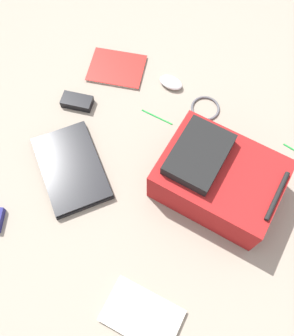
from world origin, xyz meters
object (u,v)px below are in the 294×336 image
object	(u,v)px
book_comic	(117,68)
power_brick	(77,102)
book_manual	(142,315)
pen_black	(157,117)
cable_coil	(205,108)
backpack	(217,178)
computer_mouse	(171,82)
laptop	(71,168)

from	to	relation	value
book_comic	power_brick	xyz separation A→B (m)	(0.24, -0.04, 0.01)
book_manual	pen_black	bearing A→B (deg)	-153.03
book_comic	cable_coil	size ratio (longest dim) A/B	2.36
backpack	book_comic	xyz separation A→B (m)	(-0.29, -0.63, -0.09)
book_manual	computer_mouse	distance (m)	0.95
laptop	book_manual	size ratio (longest dim) A/B	1.60
backpack	book_manual	xyz separation A→B (m)	(0.54, 0.01, -0.09)
book_manual	backpack	bearing A→B (deg)	-179.29
laptop	power_brick	size ratio (longest dim) A/B	3.26
book_comic	power_brick	size ratio (longest dim) A/B	2.26
computer_mouse	cable_coil	distance (m)	0.19
computer_mouse	pen_black	size ratio (longest dim) A/B	0.73
computer_mouse	cable_coil	size ratio (longest dim) A/B	0.86
pen_black	laptop	bearing A→B (deg)	-23.19
backpack	power_brick	size ratio (longest dim) A/B	3.33
power_brick	cable_coil	bearing A→B (deg)	118.61
book_comic	cable_coil	world-z (taller)	book_comic
book_manual	computer_mouse	world-z (taller)	computer_mouse
laptop	backpack	bearing A→B (deg)	113.44
backpack	pen_black	xyz separation A→B (m)	(-0.16, -0.35, -0.09)
backpack	computer_mouse	world-z (taller)	backpack
power_brick	pen_black	xyz separation A→B (m)	(-0.12, 0.33, -0.01)
laptop	power_brick	world-z (taller)	power_brick
book_comic	power_brick	distance (m)	0.25
power_brick	backpack	bearing A→B (deg)	86.46
laptop	computer_mouse	distance (m)	0.57
laptop	book_comic	distance (m)	0.52
book_manual	cable_coil	bearing A→B (deg)	-166.66
backpack	laptop	size ratio (longest dim) A/B	1.02
backpack	power_brick	world-z (taller)	backpack
backpack	cable_coil	xyz separation A→B (m)	(-0.30, -0.19, -0.09)
cable_coil	power_brick	size ratio (longest dim) A/B	0.96
backpack	laptop	bearing A→B (deg)	-66.56
laptop	power_brick	distance (m)	0.31
book_manual	book_comic	size ratio (longest dim) A/B	0.90
backpack	pen_black	distance (m)	0.39
power_brick	pen_black	size ratio (longest dim) A/B	0.89
cable_coil	pen_black	bearing A→B (deg)	-47.36
cable_coil	power_brick	distance (m)	0.55
book_manual	pen_black	xyz separation A→B (m)	(-0.70, -0.35, -0.01)
backpack	cable_coil	world-z (taller)	backpack
computer_mouse	pen_black	world-z (taller)	computer_mouse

